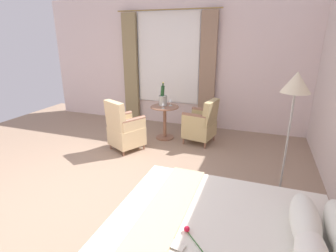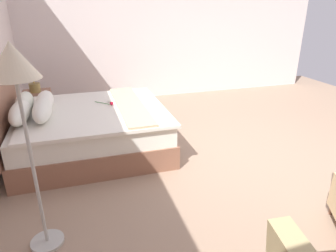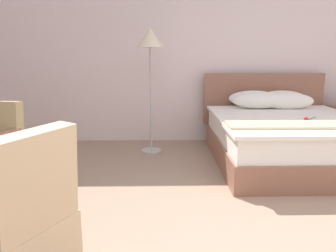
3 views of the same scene
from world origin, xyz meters
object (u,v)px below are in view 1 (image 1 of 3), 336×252
wine_glass_near_edge (170,101)px  armchair_by_window (201,124)px  champagne_bucket (163,99)px  side_table_round (165,120)px  floor_lamp_brass (295,93)px  wine_glass_near_bucket (163,104)px  armchair_facing_bed (124,130)px

wine_glass_near_edge → armchair_by_window: size_ratio=0.17×
champagne_bucket → armchair_by_window: 0.97m
side_table_round → armchair_by_window: 0.80m
champagne_bucket → armchair_by_window: size_ratio=0.54×
champagne_bucket → wine_glass_near_edge: 0.17m
floor_lamp_brass → side_table_round: 2.91m
champagne_bucket → wine_glass_near_bucket: (0.21, 0.09, -0.07)m
wine_glass_near_bucket → armchair_by_window: 0.88m
wine_glass_near_edge → armchair_by_window: bearing=82.4°
floor_lamp_brass → armchair_by_window: floor_lamp_brass is taller
floor_lamp_brass → armchair_by_window: size_ratio=1.84×
side_table_round → wine_glass_near_bucket: 0.41m
champagne_bucket → wine_glass_near_bucket: 0.23m
champagne_bucket → armchair_facing_bed: bearing=-26.7°
side_table_round → champagne_bucket: champagne_bucket is taller
floor_lamp_brass → side_table_round: (-1.52, -2.26, -1.03)m
wine_glass_near_bucket → armchair_facing_bed: size_ratio=0.13×
floor_lamp_brass → wine_glass_near_bucket: 2.70m
wine_glass_near_bucket → armchair_facing_bed: bearing=-38.1°
side_table_round → wine_glass_near_bucket: size_ratio=5.68×
armchair_by_window → floor_lamp_brass: bearing=43.6°
champagne_bucket → armchair_by_window: (0.04, 0.86, -0.45)m
armchair_facing_bed → side_table_round: bearing=148.8°
armchair_facing_bed → wine_glass_near_bucket: bearing=141.9°
side_table_round → armchair_by_window: armchair_by_window is taller
wine_glass_near_bucket → champagne_bucket: bearing=-157.6°
side_table_round → armchair_facing_bed: (0.84, -0.51, -0.00)m
floor_lamp_brass → wine_glass_near_bucket: bearing=-121.5°
wine_glass_near_bucket → armchair_facing_bed: 0.95m
floor_lamp_brass → champagne_bucket: bearing=-124.2°
wine_glass_near_edge → armchair_by_window: armchair_by_window is taller
armchair_by_window → armchair_facing_bed: (0.85, -1.30, 0.00)m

